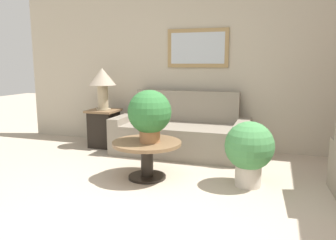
# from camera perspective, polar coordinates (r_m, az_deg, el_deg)

# --- Properties ---
(ground_plane) EXTENTS (20.00, 20.00, 0.00)m
(ground_plane) POSITION_cam_1_polar(r_m,az_deg,el_deg) (2.81, -2.73, -19.29)
(ground_plane) COLOR tan
(wall_back) EXTENTS (7.02, 0.09, 2.60)m
(wall_back) POSITION_cam_1_polar(r_m,az_deg,el_deg) (5.28, 8.64, 9.10)
(wall_back) COLOR #B2A893
(wall_back) RESTS_ON ground_plane
(couch_main) EXTENTS (2.02, 0.88, 0.94)m
(couch_main) POSITION_cam_1_polar(r_m,az_deg,el_deg) (5.01, 2.33, -2.47)
(couch_main) COLOR gray
(couch_main) RESTS_ON ground_plane
(coffee_table) EXTENTS (0.82, 0.82, 0.45)m
(coffee_table) POSITION_cam_1_polar(r_m,az_deg,el_deg) (3.93, -3.69, -5.51)
(coffee_table) COLOR black
(coffee_table) RESTS_ON ground_plane
(side_table) EXTENTS (0.47, 0.47, 0.62)m
(side_table) POSITION_cam_1_polar(r_m,az_deg,el_deg) (5.50, -11.08, -1.34)
(side_table) COLOR black
(side_table) RESTS_ON ground_plane
(table_lamp) EXTENTS (0.43, 0.43, 0.68)m
(table_lamp) POSITION_cam_1_polar(r_m,az_deg,el_deg) (5.41, -11.36, 6.72)
(table_lamp) COLOR tan
(table_lamp) RESTS_ON side_table
(potted_plant_on_table) EXTENTS (0.51, 0.51, 0.61)m
(potted_plant_on_table) POSITION_cam_1_polar(r_m,az_deg,el_deg) (3.80, -3.23, 1.16)
(potted_plant_on_table) COLOR #9E6B42
(potted_plant_on_table) RESTS_ON coffee_table
(potted_plant_floor) EXTENTS (0.55, 0.55, 0.74)m
(potted_plant_floor) POSITION_cam_1_polar(r_m,az_deg,el_deg) (3.75, 13.96, -4.97)
(potted_plant_floor) COLOR beige
(potted_plant_floor) RESTS_ON ground_plane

